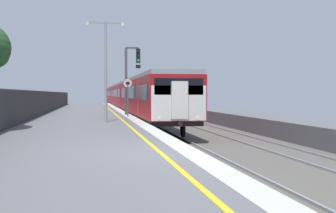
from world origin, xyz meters
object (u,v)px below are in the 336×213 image
Objects in this scene: commuter_train_at_platform at (127,96)px; speed_limit_sign at (128,92)px; signal_gantry at (130,72)px; platform_lamp_mid at (106,62)px.

commuter_train_at_platform reaches higher than speed_limit_sign.
commuter_train_at_platform is 12.45× the size of signal_gantry.
speed_limit_sign is 0.47× the size of platform_lamp_mid.
speed_limit_sign is at bearing -94.72° from commuter_train_at_platform.
signal_gantry reaches higher than speed_limit_sign.
signal_gantry is (-1.46, -19.91, 1.71)m from commuter_train_at_platform.
commuter_train_at_platform is at bearing 85.79° from signal_gantry.
commuter_train_at_platform is at bearing 85.28° from speed_limit_sign.
platform_lamp_mid reaches higher than speed_limit_sign.
speed_limit_sign is at bearing -98.93° from signal_gantry.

